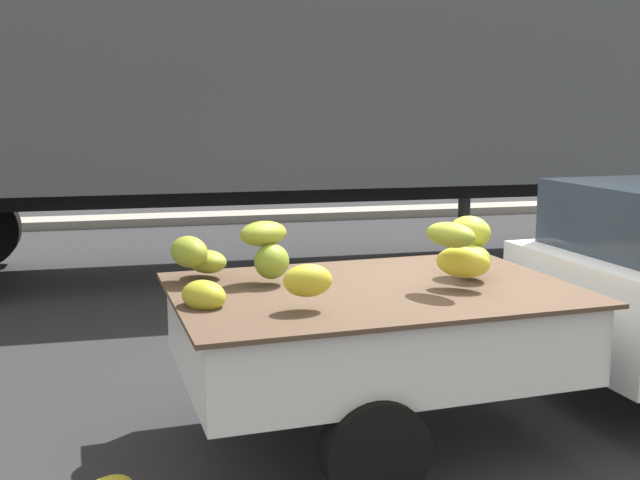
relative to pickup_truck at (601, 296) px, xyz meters
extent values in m
plane|color=#28282B|center=(-1.06, 0.10, -0.88)|extent=(220.00, 220.00, 0.00)
cube|color=gray|center=(-1.06, 10.24, -0.80)|extent=(80.00, 0.80, 0.16)
cube|color=white|center=(-1.83, -0.15, -0.30)|extent=(2.66, 1.87, 0.08)
cube|color=white|center=(-1.89, 0.66, -0.04)|extent=(2.53, 0.25, 0.44)
cube|color=white|center=(-1.77, -0.96, -0.04)|extent=(2.53, 0.25, 0.44)
cube|color=white|center=(-0.59, -0.05, -0.04)|extent=(0.18, 1.67, 0.44)
cube|color=white|center=(-3.07, -0.25, -0.04)|extent=(0.18, 1.67, 0.44)
cube|color=#B21914|center=(-1.90, 0.69, -0.08)|extent=(2.43, 0.20, 0.07)
cube|color=brown|center=(-1.83, -0.15, 0.19)|extent=(2.79, 1.99, 0.03)
ellipsoid|color=gold|center=(-2.97, -0.38, 0.27)|extent=(0.37, 0.38, 0.19)
ellipsoid|color=#9EAA2F|center=(-2.88, 0.40, 0.32)|extent=(0.37, 0.39, 0.16)
ellipsoid|color=#93A42E|center=(-1.39, -0.39, 0.58)|extent=(0.35, 0.43, 0.16)
ellipsoid|color=gold|center=(-1.27, -0.33, 0.38)|extent=(0.40, 0.37, 0.21)
ellipsoid|color=#90A02D|center=(-3.01, 0.28, 0.42)|extent=(0.33, 0.41, 0.22)
ellipsoid|color=gold|center=(-2.38, -0.62, 0.39)|extent=(0.30, 0.20, 0.20)
ellipsoid|color=olive|center=(-2.48, 0.08, 0.37)|extent=(0.33, 0.34, 0.24)
ellipsoid|color=olive|center=(-2.52, 0.18, 0.54)|extent=(0.44, 0.41, 0.17)
ellipsoid|color=olive|center=(-1.09, -0.08, 0.35)|extent=(0.27, 0.36, 0.20)
ellipsoid|color=#ABB232|center=(-1.06, 0.04, 0.52)|extent=(0.39, 0.40, 0.24)
cylinder|color=black|center=(0.57, 0.85, -0.56)|extent=(0.65, 0.25, 0.64)
cylinder|color=black|center=(-2.19, 0.63, -0.56)|extent=(0.65, 0.25, 0.64)
cylinder|color=black|center=(-2.07, -0.97, -0.56)|extent=(0.65, 0.25, 0.64)
cube|color=#4C5156|center=(-1.94, 5.54, 1.72)|extent=(12.01, 2.53, 2.70)
cube|color=black|center=(-1.94, 5.54, 0.22)|extent=(11.04, 0.43, 0.30)
cylinder|color=#38383A|center=(1.36, 5.55, -0.25)|extent=(0.18, 0.18, 1.25)
camera|label=1|loc=(-3.34, -4.94, 1.41)|focal=43.17mm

